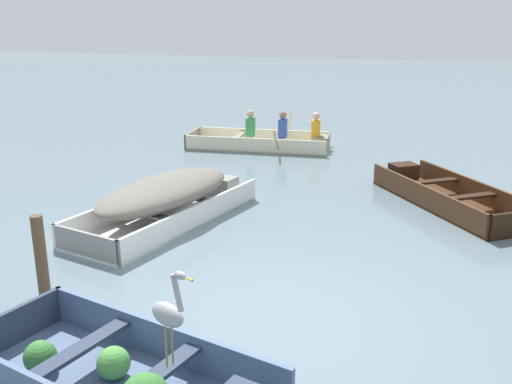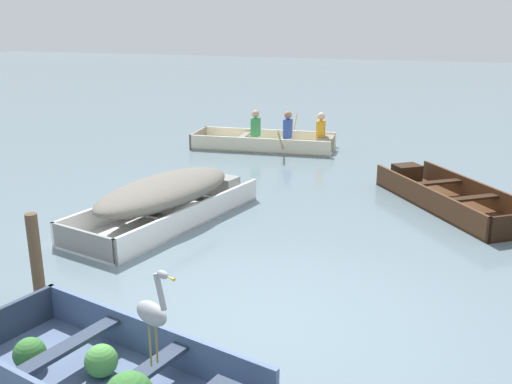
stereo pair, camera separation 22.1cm
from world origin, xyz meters
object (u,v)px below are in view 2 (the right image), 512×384
at_px(heron_on_dinghy, 153,311).
at_px(skiff_white_near_moored, 167,195).
at_px(mooring_post, 36,259).
at_px(rowboat_cream_with_crew, 273,140).
at_px(skiff_dark_varnish_mid_moored, 446,197).
at_px(dinghy_slate_blue_foreground, 112,382).

bearing_deg(heron_on_dinghy, skiff_white_near_moored, 118.15).
relative_size(skiff_white_near_moored, mooring_post, 3.38).
distance_m(skiff_white_near_moored, mooring_post, 2.88).
xyz_separation_m(rowboat_cream_with_crew, heron_on_dinghy, (2.29, -9.43, 0.70)).
height_order(skiff_dark_varnish_mid_moored, rowboat_cream_with_crew, rowboat_cream_with_crew).
relative_size(dinghy_slate_blue_foreground, skiff_white_near_moored, 0.83).
bearing_deg(dinghy_slate_blue_foreground, skiff_white_near_moored, 113.15).
xyz_separation_m(heron_on_dinghy, mooring_post, (-2.13, 1.15, -0.38)).
distance_m(dinghy_slate_blue_foreground, skiff_white_near_moored, 4.35).
height_order(skiff_dark_varnish_mid_moored, heron_on_dinghy, heron_on_dinghy).
bearing_deg(skiff_dark_varnish_mid_moored, skiff_white_near_moored, -149.52).
relative_size(skiff_white_near_moored, skiff_dark_varnish_mid_moored, 1.13).
bearing_deg(mooring_post, rowboat_cream_with_crew, 91.04).
height_order(rowboat_cream_with_crew, mooring_post, mooring_post).
height_order(dinghy_slate_blue_foreground, skiff_dark_varnish_mid_moored, dinghy_slate_blue_foreground).
relative_size(skiff_white_near_moored, heron_on_dinghy, 4.17).
relative_size(dinghy_slate_blue_foreground, heron_on_dinghy, 3.46).
bearing_deg(skiff_white_near_moored, mooring_post, -89.62).
height_order(skiff_white_near_moored, mooring_post, mooring_post).
bearing_deg(rowboat_cream_with_crew, heron_on_dinghy, -76.37).
xyz_separation_m(skiff_white_near_moored, rowboat_cream_with_crew, (-0.13, 5.40, -0.20)).
bearing_deg(mooring_post, dinghy_slate_blue_foreground, -33.60).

